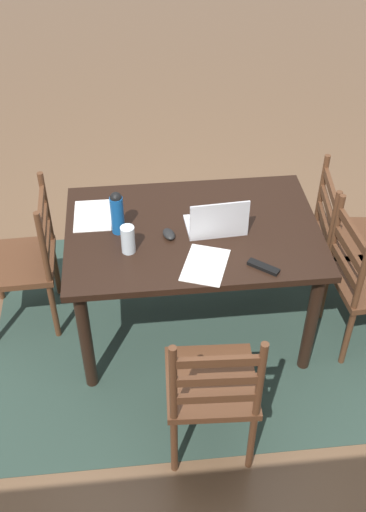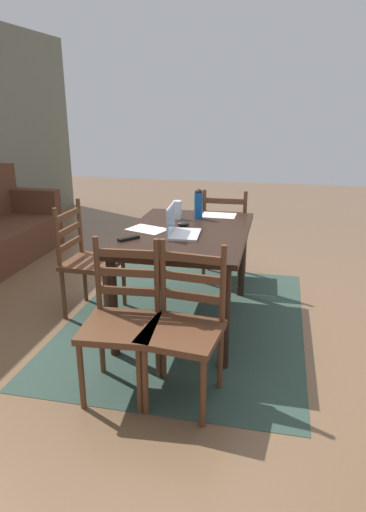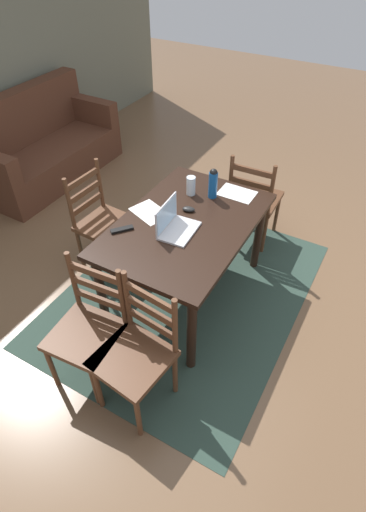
{
  "view_description": "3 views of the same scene",
  "coord_description": "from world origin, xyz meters",
  "views": [
    {
      "loc": [
        0.32,
        2.59,
        2.83
      ],
      "look_at": [
        0.06,
        0.09,
        0.66
      ],
      "focal_mm": 42.12,
      "sensor_mm": 36.0,
      "label": 1
    },
    {
      "loc": [
        -3.3,
        -0.69,
        1.72
      ],
      "look_at": [
        0.04,
        0.04,
        0.55
      ],
      "focal_mm": 31.51,
      "sensor_mm": 36.0,
      "label": 2
    },
    {
      "loc": [
        -2.15,
        -1.18,
        2.64
      ],
      "look_at": [
        -0.15,
        -0.05,
        0.57
      ],
      "focal_mm": 28.38,
      "sensor_mm": 36.0,
      "label": 3
    }
  ],
  "objects": [
    {
      "name": "chair_right_near",
      "position": [
        0.99,
        -0.19,
        0.46
      ],
      "size": [
        0.45,
        0.45,
        0.95
      ],
      "color": "#56331E",
      "rests_on": "ground"
    },
    {
      "name": "chair_left_near",
      "position": [
        -0.99,
        -0.19,
        0.46
      ],
      "size": [
        0.49,
        0.49,
        0.95
      ],
      "color": "#56331E",
      "rests_on": "ground"
    },
    {
      "name": "drinking_glass",
      "position": [
        0.36,
        0.15,
        0.86
      ],
      "size": [
        0.07,
        0.07,
        0.16
      ],
      "primitive_type": "cylinder",
      "color": "silver",
      "rests_on": "dining_table"
    },
    {
      "name": "paper_stack_right",
      "position": [
        0.55,
        -0.18,
        0.78
      ],
      "size": [
        0.21,
        0.3,
        0.0
      ],
      "primitive_type": "cube",
      "rotation": [
        0.0,
        0.0,
        -0.01
      ],
      "color": "white",
      "rests_on": "dining_table"
    },
    {
      "name": "laptop",
      "position": [
        -0.13,
        0.03,
        0.83
      ],
      "size": [
        0.33,
        0.24,
        0.23
      ],
      "color": "silver",
      "rests_on": "dining_table"
    },
    {
      "name": "paper_stack_left",
      "position": [
        -0.03,
        0.31,
        0.78
      ],
      "size": [
        0.3,
        0.35,
        0.0
      ],
      "primitive_type": "cube",
      "rotation": [
        0.0,
        0.0,
        -0.35
      ],
      "color": "white",
      "rests_on": "dining_table"
    },
    {
      "name": "chair_far_head",
      "position": [
        0.0,
        0.84,
        0.46
      ],
      "size": [
        0.46,
        0.46,
        0.95
      ],
      "color": "#56331E",
      "rests_on": "ground"
    },
    {
      "name": "area_rug",
      "position": [
        0.0,
        0.0,
        0.0
      ],
      "size": [
        2.44,
        1.9,
        0.01
      ],
      "primitive_type": "cube",
      "color": "#2D4238",
      "rests_on": "ground"
    },
    {
      "name": "ground_plane",
      "position": [
        0.0,
        0.0,
        0.0
      ],
      "size": [
        14.0,
        14.0,
        0.0
      ],
      "primitive_type": "plane",
      "color": "brown"
    },
    {
      "name": "water_bottle",
      "position": [
        0.41,
        -0.02,
        0.91
      ],
      "size": [
        0.07,
        0.07,
        0.26
      ],
      "color": "#145199",
      "rests_on": "dining_table"
    },
    {
      "name": "tv_remote",
      "position": [
        -0.32,
        0.36,
        0.79
      ],
      "size": [
        0.16,
        0.14,
        0.02
      ],
      "primitive_type": "cube",
      "rotation": [
        0.0,
        0.0,
        0.89
      ],
      "color": "black",
      "rests_on": "dining_table"
    },
    {
      "name": "dining_table",
      "position": [
        0.0,
        0.0,
        0.67
      ],
      "size": [
        1.41,
        0.94,
        0.78
      ],
      "color": "black",
      "rests_on": "ground"
    },
    {
      "name": "computer_mouse",
      "position": [
        0.14,
        0.05,
        0.79
      ],
      "size": [
        0.08,
        0.11,
        0.03
      ],
      "primitive_type": "ellipsoid",
      "rotation": [
        0.0,
        0.0,
        0.27
      ],
      "color": "black",
      "rests_on": "dining_table"
    }
  ]
}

